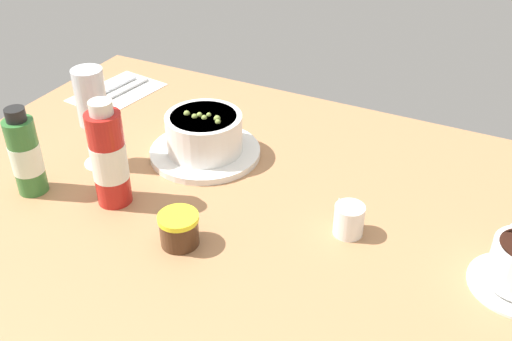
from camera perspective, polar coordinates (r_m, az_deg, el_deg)
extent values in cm
cube|color=#A8754C|center=(94.47, -2.38, -4.28)|extent=(110.00, 84.00, 3.00)
cylinder|color=white|center=(106.45, -4.91, 1.78)|extent=(19.76, 19.76, 1.20)
cylinder|color=white|center=(104.43, -5.02, 3.64)|extent=(13.49, 13.49, 6.75)
cylinder|color=beige|center=(103.18, -5.09, 4.88)|extent=(11.60, 11.60, 1.60)
sphere|color=olive|center=(100.46, -3.70, 4.69)|extent=(0.98, 0.98, 0.98)
sphere|color=olive|center=(102.96, -5.47, 5.36)|extent=(0.97, 0.97, 0.97)
sphere|color=olive|center=(101.95, -5.02, 5.08)|extent=(1.00, 1.00, 1.00)
sphere|color=olive|center=(102.50, -5.95, 5.19)|extent=(1.01, 1.01, 1.01)
sphere|color=olive|center=(101.54, -3.78, 5.02)|extent=(1.16, 1.16, 1.16)
sphere|color=olive|center=(102.80, -4.58, 5.36)|extent=(0.87, 0.87, 0.87)
sphere|color=olive|center=(103.63, -6.70, 5.47)|extent=(1.09, 1.09, 1.09)
cube|color=white|center=(132.08, -13.26, 7.37)|extent=(15.04, 20.09, 0.30)
cube|color=silver|center=(131.88, -12.60, 7.61)|extent=(3.09, 14.03, 0.50)
cube|color=silver|center=(126.63, -14.74, 6.18)|extent=(2.67, 3.87, 0.40)
cube|color=silver|center=(133.55, -13.56, 7.81)|extent=(2.75, 13.02, 0.50)
ellipsoid|color=silver|center=(128.86, -15.48, 6.57)|extent=(2.40, 4.00, 0.60)
cylinder|color=white|center=(88.02, 8.94, -4.74)|extent=(4.48, 4.48, 4.85)
cone|color=white|center=(88.00, 8.13, -3.16)|extent=(2.65, 2.38, 2.29)
cylinder|color=white|center=(107.54, -14.65, 0.81)|extent=(5.99, 5.99, 0.40)
cylinder|color=white|center=(105.51, -14.95, 2.64)|extent=(0.80, 0.80, 7.60)
cylinder|color=white|center=(101.52, -15.65, 6.85)|extent=(5.10, 5.10, 9.74)
cylinder|color=beige|center=(102.15, -15.53, 6.11)|extent=(4.18, 4.18, 5.84)
cylinder|color=#462A18|center=(86.10, -7.41, -5.86)|extent=(5.63, 5.63, 4.19)
cylinder|color=yellow|center=(84.56, -7.53, -4.55)|extent=(5.91, 5.91, 0.80)
cylinder|color=#B21E19|center=(93.33, -13.99, 1.08)|extent=(5.46, 5.46, 15.64)
cylinder|color=white|center=(93.49, -13.96, 0.91)|extent=(5.57, 5.57, 5.94)
cylinder|color=silver|center=(89.07, -14.75, 5.88)|extent=(3.55, 3.55, 2.02)
cylinder|color=#337233|center=(100.57, -21.31, 1.26)|extent=(4.80, 4.80, 12.96)
cylinder|color=silver|center=(100.70, -21.28, 1.14)|extent=(4.90, 4.90, 4.93)
cylinder|color=black|center=(97.08, -22.19, 5.01)|extent=(3.12, 3.12, 2.03)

